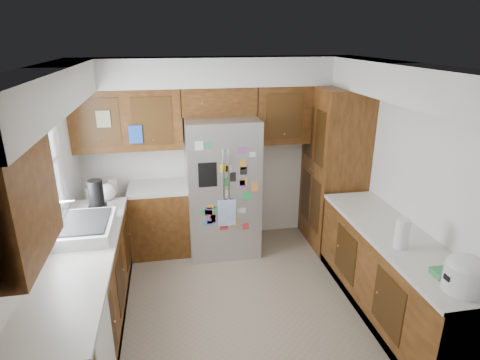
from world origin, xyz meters
name	(u,v)px	position (x,y,z in m)	size (l,w,h in m)	color
floor	(238,301)	(0.00, 0.00, 0.00)	(3.60, 3.60, 0.00)	gray
room_shell	(222,131)	(-0.11, 0.36, 1.82)	(3.64, 3.24, 2.52)	white
left_counter_run	(106,279)	(-1.36, 0.03, 0.43)	(1.36, 3.20, 0.92)	#3D1F0B
right_counter_run	(392,279)	(1.50, -0.47, 0.42)	(0.63, 2.25, 0.92)	#3D1F0B
pantry	(334,168)	(1.50, 1.15, 1.07)	(0.60, 0.90, 2.15)	#3D1F0B
fridge	(222,186)	(0.00, 1.20, 0.90)	(0.90, 0.79, 1.80)	#ABABB0
bridge_cabinet	(218,100)	(0.00, 1.43, 1.98)	(0.96, 0.34, 0.35)	#3D1F0B
fridge_top_items	(214,77)	(-0.06, 1.39, 2.27)	(0.57, 0.31, 0.24)	#2266B7
sink_assembly	(85,227)	(-1.50, 0.10, 0.99)	(0.52, 0.70, 0.37)	white
left_counter_clutter	(100,194)	(-1.46, 0.81, 1.05)	(0.34, 0.93, 0.38)	black
rice_cooker	(466,273)	(1.50, -1.38, 1.07)	(0.33, 0.32, 0.28)	silver
paper_towel	(402,234)	(1.39, -0.70, 1.06)	(0.12, 0.12, 0.28)	white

